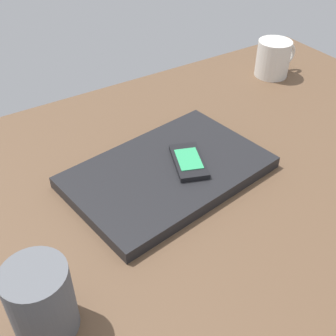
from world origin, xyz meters
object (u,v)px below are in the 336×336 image
Objects in this scene: cell_phone_on_laptop at (189,161)px; coffee_mug at (274,58)px; laptop_closed at (168,172)px; pen_cup at (41,301)px.

cell_phone_on_laptop is 0.97× the size of coffee_mug.
cell_phone_on_laptop reaches higher than laptop_closed.
coffee_mug reaches higher than laptop_closed.
pen_cup is 0.90× the size of coffee_mug.
cell_phone_on_laptop is 44.58cm from coffee_mug.
laptop_closed is at bearing 164.40° from cell_phone_on_laptop.
laptop_closed is 3.33× the size of pen_cup.
pen_cup is (-27.74, -16.16, 4.02)cm from laptop_closed.
coffee_mug is at bearing 26.93° from pen_cup.
coffee_mug is at bearing 27.81° from cell_phone_on_laptop.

